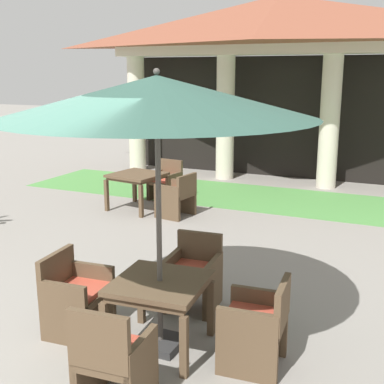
{
  "coord_description": "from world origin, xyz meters",
  "views": [
    {
      "loc": [
        3.2,
        -2.99,
        2.7
      ],
      "look_at": [
        0.08,
        3.95,
        0.88
      ],
      "focal_mm": 47.15,
      "sensor_mm": 36.0,
      "label": 1
    }
  ],
  "objects": [
    {
      "name": "patio_chair_mid_left_north",
      "position": [
        0.96,
        2.02,
        0.4
      ],
      "size": [
        0.62,
        0.63,
        0.84
      ],
      "rotation": [
        0.0,
        0.0,
        -3.06
      ],
      "color": "brown",
      "rests_on": "ground"
    },
    {
      "name": "lawn_strip",
      "position": [
        0.0,
        7.4,
        0.0
      ],
      "size": [
        10.76,
        2.35,
        0.01
      ],
      "primitive_type": "cube",
      "color": "#519347",
      "rests_on": "ground"
    },
    {
      "name": "patio_umbrella_mid_left",
      "position": [
        1.04,
        1.05,
        2.47
      ],
      "size": [
        2.92,
        2.92,
        2.73
      ],
      "color": "#2D2D2D",
      "rests_on": "ground"
    },
    {
      "name": "background_pavilion",
      "position": [
        0.0,
        9.16,
        3.41
      ],
      "size": [
        8.96,
        2.86,
        4.42
      ],
      "color": "beige",
      "rests_on": "ground"
    },
    {
      "name": "patio_chair_near_foreground_east",
      "position": [
        -0.86,
        5.35,
        0.41
      ],
      "size": [
        0.66,
        0.7,
        0.84
      ],
      "rotation": [
        0.0,
        0.0,
        1.42
      ],
      "color": "brown",
      "rests_on": "ground"
    },
    {
      "name": "patio_table_near_foreground",
      "position": [
        -1.81,
        5.5,
        0.63
      ],
      "size": [
        1.07,
        1.07,
        0.73
      ],
      "rotation": [
        0.0,
        0.0,
        -0.15
      ],
      "color": "brown",
      "rests_on": "ground"
    },
    {
      "name": "patio_chair_mid_left_east",
      "position": [
        2.01,
        1.13,
        0.41
      ],
      "size": [
        0.61,
        0.6,
        0.86
      ],
      "rotation": [
        0.0,
        0.0,
        -4.63
      ],
      "color": "brown",
      "rests_on": "ground"
    },
    {
      "name": "patio_chair_mid_left_south",
      "position": [
        1.12,
        0.08,
        0.42
      ],
      "size": [
        0.58,
        0.57,
        0.93
      ],
      "rotation": [
        0.0,
        0.0,
        0.08
      ],
      "color": "brown",
      "rests_on": "ground"
    },
    {
      "name": "ground_plane",
      "position": [
        0.0,
        0.0,
        0.0
      ],
      "size": [
        60.0,
        60.0,
        0.0
      ],
      "primitive_type": "plane",
      "color": "gray"
    },
    {
      "name": "patio_table_mid_left",
      "position": [
        1.04,
        1.05,
        0.62
      ],
      "size": [
        0.94,
        0.94,
        0.72
      ],
      "rotation": [
        0.0,
        0.0,
        0.08
      ],
      "color": "brown",
      "rests_on": "ground"
    },
    {
      "name": "terracotta_urn",
      "position": [
        -1.14,
        5.77,
        0.18
      ],
      "size": [
        0.28,
        0.28,
        0.44
      ],
      "color": "#9E5633",
      "rests_on": "ground"
    },
    {
      "name": "patio_chair_near_foreground_north",
      "position": [
        -1.67,
        6.45,
        0.39
      ],
      "size": [
        0.65,
        0.65,
        0.84
      ],
      "rotation": [
        0.0,
        0.0,
        -3.29
      ],
      "color": "brown",
      "rests_on": "ground"
    },
    {
      "name": "patio_chair_mid_left_west",
      "position": [
        0.07,
        0.97,
        0.41
      ],
      "size": [
        0.6,
        0.66,
        0.85
      ],
      "rotation": [
        0.0,
        0.0,
        -1.49
      ],
      "color": "brown",
      "rests_on": "ground"
    }
  ]
}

